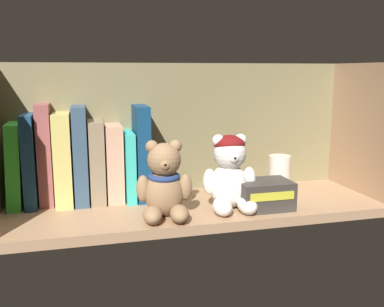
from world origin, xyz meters
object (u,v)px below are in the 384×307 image
Objects in this scene: book_0 at (16,164)px; book_5 at (96,160)px; teddy_bear_smaller at (230,174)px; book_1 at (31,159)px; book_6 at (113,161)px; book_8 at (140,151)px; book_2 at (45,154)px; book_4 at (80,153)px; book_3 at (63,157)px; teddy_bear_larger at (164,185)px; small_product_box at (264,195)px; pillar_candle at (279,175)px; book_7 at (128,164)px.

book_0 is 1.00× the size of book_5.
book_0 is 44.99cm from teddy_bear_smaller.
book_1 is 17.30cm from book_6.
book_8 is 1.34× the size of teddy_bear_smaller.
book_2 is 7.16cm from book_4.
book_3 reaches higher than book_5.
book_2 is 28.06cm from teddy_bear_larger.
book_5 is 1.61× the size of small_product_box.
book_0 is 52.44cm from small_product_box.
book_5 is 41.81cm from pillar_candle.
book_8 is (20.27, 0.00, -0.32)cm from book_2.
book_6 is 3.27cm from book_7.
book_0 is 1.17× the size of teddy_bear_larger.
book_3 is at bearing 180.00° from book_4.
book_8 is 21.94cm from teddy_bear_smaller.
teddy_bear_smaller is at bearing -40.87° from book_8.
book_3 is 14.03cm from book_7.
book_6 is (3.72, 0.00, -0.53)cm from book_5.
book_5 is at bearing 151.49° from teddy_bear_smaller.
book_1 is 55.23cm from pillar_candle.
teddy_bear_smaller is (42.66, -14.22, -1.47)cm from book_0.
book_7 is 1.00× the size of teddy_bear_larger.
pillar_candle is (44.46, -6.43, -5.95)cm from book_4.
book_4 is 1.35× the size of teddy_bear_smaller.
book_5 is 9.86cm from book_8.
book_6 is at bearing 180.00° from book_7.
book_3 is at bearing 180.00° from book_6.
teddy_bear_larger is at bearing -52.48° from book_5.
small_product_box is at bearing -28.23° from book_6.
book_6 is (20.21, 0.00, -0.50)cm from book_0.
book_0 reaches higher than teddy_bear_smaller.
book_8 is 2.31× the size of pillar_candle.
teddy_bear_larger is at bearing -31.70° from book_1.
small_product_box is at bearing -130.15° from pillar_candle.
teddy_bear_smaller is (26.17, -14.22, -1.50)cm from book_5.
book_5 is (6.96, 0.00, -0.87)cm from book_3.
book_3 is at bearing 0.00° from book_0.
book_7 reaches higher than small_product_box.
book_0 is 0.85× the size of book_8.
teddy_bear_smaller is at bearing -23.23° from book_3.
pillar_candle is at bearing -10.65° from book_7.
book_4 is (3.58, 0.00, 0.71)cm from book_3.
book_7 is 31.01cm from small_product_box.
book_1 is 49.76cm from small_product_box.
book_6 is at bearing 0.00° from book_0.
book_2 is 1.38× the size of teddy_bear_smaller.
book_0 is at bearing 162.34° from small_product_box.
book_3 is 16.72cm from book_8.
book_6 is at bearing 151.77° from small_product_box.
book_2 reaches higher than teddy_bear_smaller.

